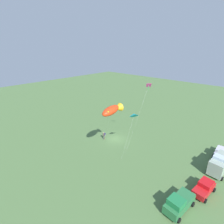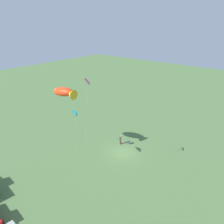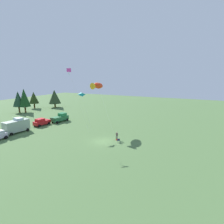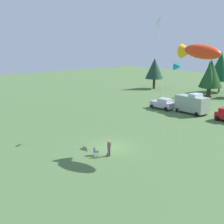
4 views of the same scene
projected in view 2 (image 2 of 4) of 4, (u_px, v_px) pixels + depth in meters
name	position (u px, v px, depth m)	size (l,w,h in m)	color
ground_plane	(122.00, 153.00, 36.52)	(160.00, 160.00, 0.00)	#4C6E3C
person_kite_flyer	(120.00, 139.00, 38.74)	(0.37, 0.58, 1.74)	#3F4746
folding_chair	(128.00, 142.00, 38.93)	(0.67, 0.67, 0.82)	navy
backpack_on_grass	(121.00, 143.00, 39.06)	(0.32, 0.22, 0.22)	red
kite_large_fish	(65.00, 92.00, 32.64)	(7.71, 8.26, 11.45)	red
kite_diamond_rainbow	(87.00, 86.00, 25.88)	(4.03, 2.65, 14.29)	#DC4292
kite_delta_teal	(77.00, 112.00, 29.93)	(2.98, 1.60, 9.33)	teal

